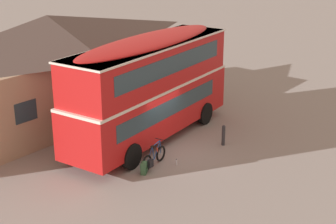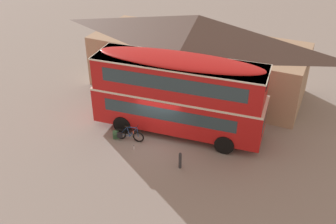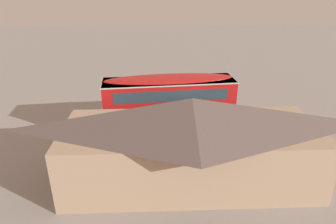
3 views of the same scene
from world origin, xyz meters
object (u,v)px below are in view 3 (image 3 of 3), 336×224
backpack_on_ground (203,119)px  kerb_bollard (151,114)px  touring_bicycle (194,119)px  double_decker_bus (169,104)px  water_bottle_clear_plastic (185,119)px

backpack_on_ground → kerb_bollard: (4.40, -1.05, 0.21)m
touring_bicycle → kerb_bollard: touring_bicycle is taller
backpack_on_ground → kerb_bollard: kerb_bollard is taller
touring_bicycle → kerb_bollard: 3.82m
double_decker_bus → backpack_on_ground: bearing=-145.6°
double_decker_bus → kerb_bollard: (1.35, -3.13, -2.14)m
kerb_bollard → water_bottle_clear_plastic: bearing=170.5°
backpack_on_ground → kerb_bollard: bearing=-13.4°
water_bottle_clear_plastic → backpack_on_ground: bearing=158.9°
double_decker_bus → touring_bicycle: (-2.29, -1.98, -2.27)m
backpack_on_ground → water_bottle_clear_plastic: size_ratio=2.14×
double_decker_bus → water_bottle_clear_plastic: (-1.61, -2.64, -2.52)m
touring_bicycle → backpack_on_ground: 0.77m
double_decker_bus → backpack_on_ground: double_decker_bus is taller
backpack_on_ground → kerb_bollard: size_ratio=0.57×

